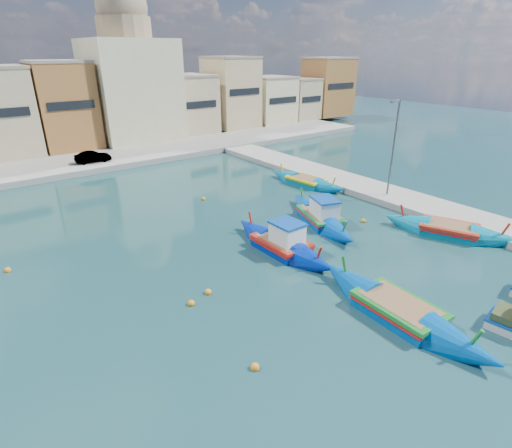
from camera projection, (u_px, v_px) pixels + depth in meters
name	position (u px, v px, depth m)	size (l,w,h in m)	color
ground	(266.00, 312.00, 18.74)	(160.00, 160.00, 0.00)	#133B39
east_quay	(461.00, 218.00, 28.65)	(4.00, 70.00, 0.50)	gray
north_quay	(76.00, 164.00, 41.92)	(80.00, 8.00, 0.60)	gray
north_townhouses	(109.00, 106.00, 49.12)	(83.20, 7.87, 10.19)	tan
church_block	(130.00, 75.00, 50.06)	(10.00, 10.00, 19.10)	beige
quay_street_lamp	(393.00, 148.00, 31.08)	(1.18, 0.16, 8.00)	#595B60
luzzu_turquoise_cabin	(320.00, 218.00, 28.41)	(5.18, 9.60, 3.04)	#0047AB
luzzu_blue_cabin	(282.00, 245.00, 24.40)	(2.26, 8.77, 3.10)	#00249D
luzzu_cyan_mid	(306.00, 182.00, 36.36)	(2.97, 8.58, 2.48)	#0071A0
luzzu_blue_south	(398.00, 311.00, 18.33)	(2.67, 9.79, 2.80)	#004EA2
luzzu_cyan_south	(449.00, 231.00, 26.46)	(5.37, 8.85, 2.70)	#007C9B
mooring_buoys	(229.00, 268.00, 22.44)	(21.70, 18.26, 0.36)	orange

